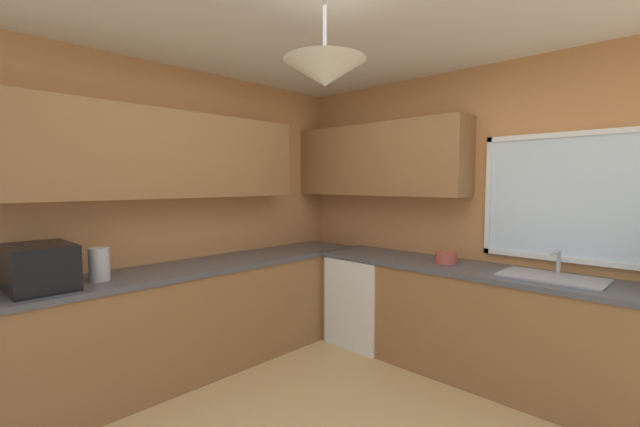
{
  "coord_description": "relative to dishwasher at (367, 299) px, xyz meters",
  "views": [
    {
      "loc": [
        1.52,
        -1.62,
        1.57
      ],
      "look_at": [
        -0.62,
        0.61,
        1.34
      ],
      "focal_mm": 23.16,
      "sensor_mm": 36.0,
      "label": 1
    }
  ],
  "objects": [
    {
      "name": "counter_run_back",
      "position": [
        1.12,
        0.03,
        0.02
      ],
      "size": [
        2.97,
        0.65,
        0.89
      ],
      "color": "olive",
      "rests_on": "ground_plane"
    },
    {
      "name": "dishwasher",
      "position": [
        0.0,
        0.0,
        0.0
      ],
      "size": [
        0.6,
        0.6,
        0.85
      ],
      "primitive_type": "cube",
      "color": "white",
      "rests_on": "ground_plane"
    },
    {
      "name": "kettle",
      "position": [
        -0.64,
        -2.23,
        0.58
      ],
      "size": [
        0.14,
        0.14,
        0.23
      ],
      "primitive_type": "cylinder",
      "color": "#B7B7BC",
      "rests_on": "counter_run_left"
    },
    {
      "name": "microwave",
      "position": [
        -0.66,
        -2.58,
        0.61
      ],
      "size": [
        0.48,
        0.36,
        0.29
      ],
      "primitive_type": "cube",
      "color": "black",
      "rests_on": "counter_run_left"
    },
    {
      "name": "bowl",
      "position": [
        0.81,
        0.03,
        0.51
      ],
      "size": [
        0.18,
        0.18,
        0.09
      ],
      "primitive_type": "cylinder",
      "color": "#B74C42",
      "rests_on": "counter_run_back"
    },
    {
      "name": "sink_assembly",
      "position": [
        1.62,
        0.04,
        0.48
      ],
      "size": [
        0.67,
        0.4,
        0.19
      ],
      "color": "#9EA0A5",
      "rests_on": "counter_run_back"
    },
    {
      "name": "room_shell",
      "position": [
        0.11,
        -1.01,
        1.41
      ],
      "size": [
        3.88,
        3.97,
        2.63
      ],
      "color": "#C6844C",
      "rests_on": "ground_plane"
    },
    {
      "name": "counter_run_left",
      "position": [
        -0.66,
        -1.59,
        0.02
      ],
      "size": [
        0.65,
        3.58,
        0.89
      ],
      "color": "olive",
      "rests_on": "ground_plane"
    }
  ]
}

